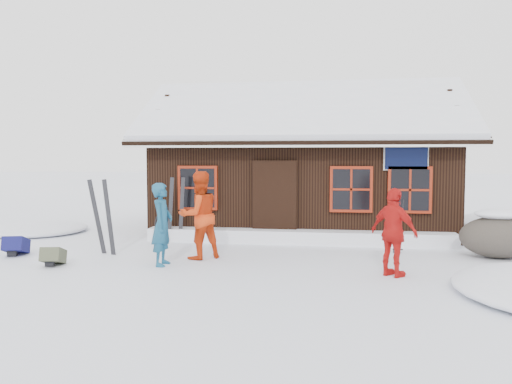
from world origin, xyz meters
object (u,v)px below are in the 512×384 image
at_px(skier_teal, 162,224).
at_px(skier_crouched, 162,224).
at_px(skier_orange_left, 199,215).
at_px(ski_poles, 398,227).
at_px(boulder, 499,236).
at_px(backpack_blue, 16,248).
at_px(backpack_olive, 53,259).
at_px(skier_orange_right, 394,233).

distance_m(skier_teal, skier_crouched, 2.78).
distance_m(skier_orange_left, ski_poles, 4.43).
height_order(skier_teal, boulder, skier_teal).
xyz_separation_m(skier_teal, backpack_blue, (-3.50, 0.49, -0.67)).
relative_size(skier_teal, backpack_olive, 3.30).
height_order(skier_orange_left, backpack_blue, skier_orange_left).
bearing_deg(skier_orange_right, boulder, -98.18).
distance_m(skier_orange_right, ski_poles, 2.32).
bearing_deg(boulder, skier_teal, -165.55).
bearing_deg(boulder, skier_orange_left, -170.79).
height_order(skier_teal, ski_poles, skier_teal).
bearing_deg(skier_orange_left, ski_poles, 155.43).
xyz_separation_m(skier_teal, boulder, (6.84, 1.76, -0.34)).
bearing_deg(ski_poles, skier_teal, -157.44).
relative_size(skier_orange_left, skier_orange_right, 1.16).
height_order(skier_crouched, backpack_blue, skier_crouched).
xyz_separation_m(skier_crouched, boulder, (7.74, -0.84, 0.01)).
distance_m(skier_teal, skier_orange_left, 0.93).
bearing_deg(backpack_olive, backpack_blue, 136.41).
distance_m(skier_teal, ski_poles, 5.19).
distance_m(ski_poles, backpack_blue, 8.43).
height_order(skier_orange_right, backpack_olive, skier_orange_right).
height_order(skier_teal, skier_orange_right, skier_teal).
relative_size(skier_orange_left, backpack_blue, 3.32).
distance_m(skier_orange_left, boulder, 6.38).
bearing_deg(skier_orange_left, skier_crouched, -92.89).
height_order(skier_crouched, backpack_olive, skier_crouched).
relative_size(skier_teal, boulder, 1.02).
relative_size(skier_orange_right, ski_poles, 1.28).
bearing_deg(skier_crouched, backpack_olive, -149.32).
xyz_separation_m(skier_orange_left, backpack_olive, (-2.67, -1.11, -0.79)).
height_order(skier_orange_right, skier_crouched, skier_orange_right).
distance_m(skier_orange_right, skier_crouched, 6.07).
relative_size(skier_teal, backpack_blue, 2.94).
bearing_deg(skier_crouched, skier_teal, -107.91).
bearing_deg(skier_orange_right, backpack_olive, 42.19).
distance_m(boulder, backpack_olive, 9.21).
distance_m(skier_orange_left, skier_crouched, 2.41).
height_order(ski_poles, backpack_olive, ski_poles).
relative_size(skier_teal, skier_orange_right, 1.03).
bearing_deg(skier_orange_right, ski_poles, -57.78).
distance_m(skier_orange_left, backpack_olive, 3.00).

